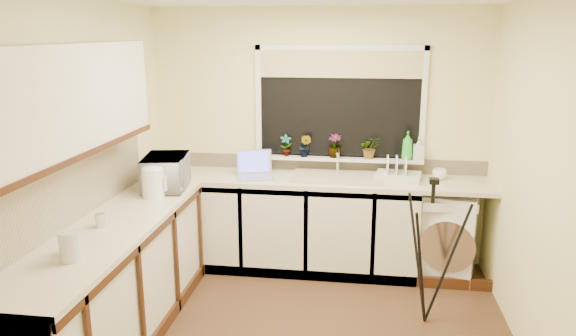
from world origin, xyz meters
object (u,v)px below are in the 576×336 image
Objects in this scene: plant_c at (335,146)px; plant_b at (305,146)px; tripod at (429,252)px; microwave at (166,172)px; soap_bottle_green at (407,145)px; soap_bottle_clear at (419,149)px; cup_back at (439,174)px; dish_rack at (398,177)px; plant_a at (286,145)px; laptop at (255,170)px; steel_jar at (100,220)px; kettle at (153,183)px; cup_left at (70,246)px; plant_d at (370,148)px; washing_machine at (443,233)px; glass_jug at (70,246)px.

plant_b is at bearing -175.15° from plant_c.
microwave is at bearing 169.27° from tripod.
soap_bottle_clear is (0.10, -0.01, -0.03)m from soap_bottle_green.
plant_c is 1.00m from cup_back.
soap_bottle_green is at bearing 75.09° from dish_rack.
plant_a is at bearing 174.96° from plant_b.
laptop is 1.82× the size of soap_bottle_clear.
soap_bottle_green is (2.20, 1.74, 0.24)m from steel_jar.
plant_b is at bearing 40.66° from kettle.
laptop is 2.07m from cup_left.
plant_d is 0.45m from soap_bottle_clear.
cup_back is 1.26× the size of cup_left.
plant_a is at bearing -179.32° from soap_bottle_green.
dish_rack is (-0.44, -0.00, 0.53)m from washing_machine.
tripod is 9.35× the size of cup_back.
microwave is at bearing -156.70° from plant_d.
cup_left is (-1.02, -2.18, -0.21)m from plant_a.
plant_d is 0.35m from soap_bottle_green.
plant_b is at bearing -67.08° from microwave.
plant_a reaches higher than kettle.
laptop is at bearing -165.65° from plant_d.
plant_a is at bearing -179.80° from soap_bottle_clear.
plant_d is at bearing 153.06° from dish_rack.
microwave reaches higher than glass_jug.
plant_d reaches higher than cup_back.
soap_bottle_green is at bearing -0.04° from plant_d.
tripod is at bearing -2.51° from kettle.
plant_b is 1.06× the size of plant_d.
soap_bottle_green is at bearing 0.68° from plant_a.
washing_machine is 2.58m from microwave.
plant_b reaches higher than glass_jug.
plant_b reaches higher than plant_a.
washing_machine is 1.69m from plant_a.
soap_bottle_green is at bearing 38.29° from steel_jar.
soap_bottle_clear is at bearing 158.84° from washing_machine.
laptop is at bearing 149.63° from tripod.
kettle is 0.26m from microwave.
plant_a reaches higher than washing_machine.
soap_bottle_clear is at bearing 24.44° from kettle.
glass_jug is 0.86× the size of plant_a.
washing_machine is 2.66m from kettle.
laptop is 1.54m from soap_bottle_clear.
washing_machine is 3.30m from glass_jug.
glass_jug reaches higher than cup_left.
tripod is at bearing -54.15° from plant_c.
plant_a is (-1.26, 1.09, 0.57)m from tripod.
plant_c is (0.28, 0.02, 0.00)m from plant_b.
plant_b is at bearing 12.55° from laptop.
laptop is 1.32m from dish_rack.
plant_d is (0.80, 0.01, -0.00)m from plant_a.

